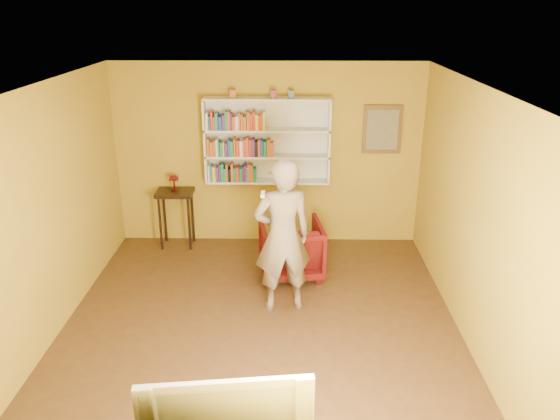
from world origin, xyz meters
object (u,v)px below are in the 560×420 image
(armchair, at_px, (291,249))
(television, at_px, (226,411))
(console_table, at_px, (175,200))
(person, at_px, (283,237))
(bookshelf, at_px, (267,140))
(ruby_lustre, at_px, (174,180))

(armchair, distance_m, television, 3.64)
(console_table, distance_m, person, 2.40)
(armchair, distance_m, person, 1.02)
(console_table, distance_m, television, 4.67)
(person, relative_size, television, 1.56)
(armchair, bearing_deg, person, 74.92)
(bookshelf, xyz_separation_m, armchair, (0.35, -1.08, -1.22))
(person, xyz_separation_m, television, (-0.36, -2.73, -0.13))
(ruby_lustre, height_order, person, person)
(bookshelf, distance_m, television, 4.73)
(console_table, relative_size, armchair, 1.05)
(bookshelf, xyz_separation_m, ruby_lustre, (-1.36, -0.16, -0.55))
(television, bearing_deg, armchair, 76.00)
(bookshelf, bearing_deg, ruby_lustre, -173.32)
(armchair, relative_size, television, 0.70)
(ruby_lustre, bearing_deg, television, -74.41)
(ruby_lustre, relative_size, person, 0.13)
(person, bearing_deg, television, 69.74)
(console_table, distance_m, ruby_lustre, 0.32)
(bookshelf, relative_size, person, 0.97)
(console_table, relative_size, television, 0.73)
(bookshelf, relative_size, armchair, 2.18)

